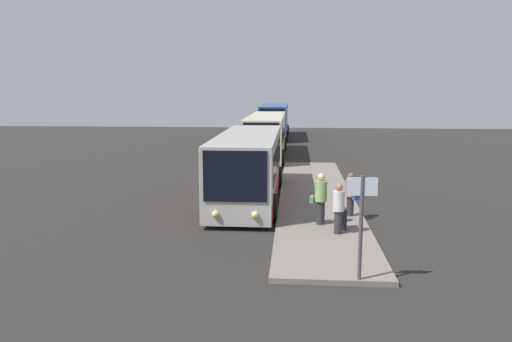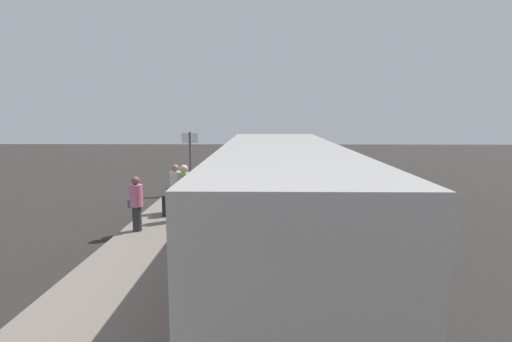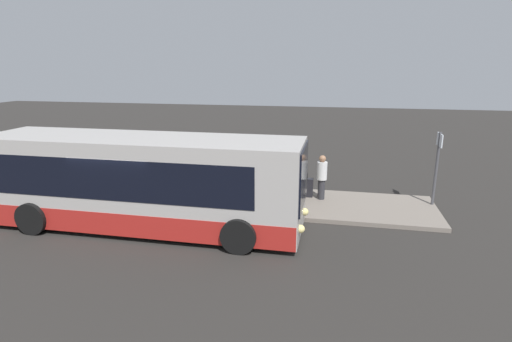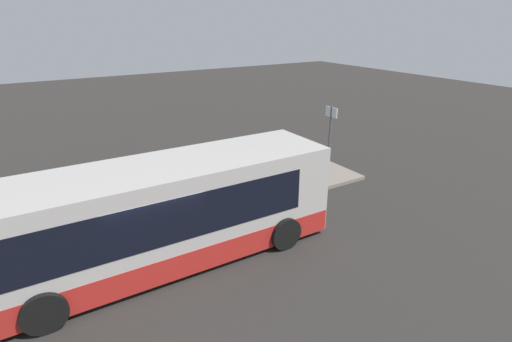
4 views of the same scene
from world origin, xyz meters
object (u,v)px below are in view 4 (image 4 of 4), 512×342
bus_lead (157,217)px  passenger_boarding (259,159)px  sign_post (330,127)px  suitcase (246,173)px  passenger_with_bags (242,167)px  passenger_waiting (200,166)px

bus_lead → passenger_boarding: (5.50, 3.47, -0.39)m
sign_post → suitcase: bearing=180.0°
bus_lead → sign_post: 10.20m
bus_lead → sign_post: bearing=21.1°
bus_lead → passenger_with_bags: bus_lead is taller
passenger_with_bags → sign_post: sign_post is taller
bus_lead → passenger_waiting: bus_lead is taller
passenger_boarding → passenger_waiting: passenger_boarding is taller
sign_post → passenger_waiting: bearing=175.8°
sign_post → passenger_with_bags: bearing=-171.9°
passenger_waiting → suitcase: bearing=37.0°
bus_lead → passenger_waiting: size_ratio=6.25×
passenger_waiting → suitcase: (1.83, -0.47, -0.52)m
passenger_waiting → passenger_with_bags: size_ratio=0.90×
passenger_waiting → suitcase: passenger_waiting is taller
passenger_with_bags → passenger_waiting: bearing=-31.1°
passenger_boarding → passenger_waiting: 2.47m
passenger_boarding → passenger_waiting: size_ratio=1.03×
suitcase → passenger_waiting: bearing=165.7°
bus_lead → suitcase: bus_lead is taller
passenger_waiting → sign_post: sign_post is taller
sign_post → bus_lead: bearing=-158.9°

